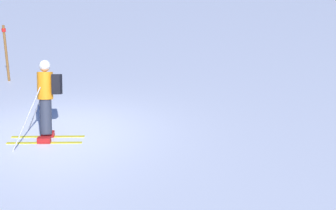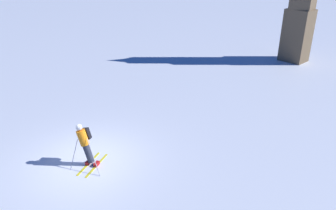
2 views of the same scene
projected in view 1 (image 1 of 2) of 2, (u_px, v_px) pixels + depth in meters
ground_plane at (59, 133)px, 10.67m from camera, size 300.00×300.00×0.00m
skier at (47, 95)px, 10.23m from camera, size 1.43×1.65×1.74m
trail_marker at (6, 51)px, 14.76m from camera, size 0.13×0.13×1.79m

